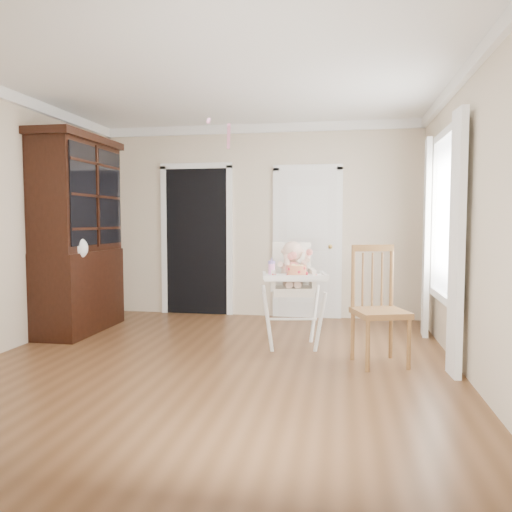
% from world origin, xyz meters
% --- Properties ---
extents(floor, '(5.00, 5.00, 0.00)m').
position_xyz_m(floor, '(0.00, 0.00, 0.00)').
color(floor, '#56361D').
rests_on(floor, ground).
extents(ceiling, '(5.00, 5.00, 0.00)m').
position_xyz_m(ceiling, '(0.00, 0.00, 2.70)').
color(ceiling, white).
rests_on(ceiling, wall_back).
extents(wall_back, '(4.50, 0.00, 4.50)m').
position_xyz_m(wall_back, '(0.00, 2.50, 1.35)').
color(wall_back, beige).
rests_on(wall_back, floor).
extents(wall_right, '(0.00, 5.00, 5.00)m').
position_xyz_m(wall_right, '(2.25, 0.00, 1.35)').
color(wall_right, beige).
rests_on(wall_right, floor).
extents(crown_molding, '(4.50, 5.00, 0.12)m').
position_xyz_m(crown_molding, '(0.00, 0.00, 2.64)').
color(crown_molding, white).
rests_on(crown_molding, ceiling).
extents(doorway, '(1.06, 0.05, 2.22)m').
position_xyz_m(doorway, '(-0.90, 2.48, 1.11)').
color(doorway, black).
rests_on(doorway, wall_back).
extents(closet_door, '(0.96, 0.09, 2.13)m').
position_xyz_m(closet_door, '(0.70, 2.48, 1.02)').
color(closet_door, white).
rests_on(closet_door, wall_back).
extents(window_right, '(0.13, 1.84, 2.30)m').
position_xyz_m(window_right, '(2.18, 0.80, 1.29)').
color(window_right, white).
rests_on(window_right, wall_right).
extents(high_chair, '(0.77, 0.90, 1.14)m').
position_xyz_m(high_chair, '(0.66, 0.79, 0.71)').
color(high_chair, white).
rests_on(high_chair, floor).
extents(baby, '(0.36, 0.27, 0.51)m').
position_xyz_m(baby, '(0.66, 0.81, 0.87)').
color(baby, beige).
rests_on(baby, high_chair).
extents(cake, '(0.24, 0.24, 0.11)m').
position_xyz_m(cake, '(0.73, 0.50, 0.85)').
color(cake, silver).
rests_on(cake, high_chair).
extents(sippy_cup, '(0.07, 0.07, 0.18)m').
position_xyz_m(sippy_cup, '(0.46, 0.65, 0.87)').
color(sippy_cup, '#FB99DB').
rests_on(sippy_cup, high_chair).
extents(china_cabinet, '(0.63, 1.40, 2.37)m').
position_xyz_m(china_cabinet, '(-1.99, 1.12, 1.19)').
color(china_cabinet, black).
rests_on(china_cabinet, floor).
extents(dining_chair, '(0.58, 0.58, 1.12)m').
position_xyz_m(dining_chair, '(1.53, 0.30, 0.52)').
color(dining_chair, brown).
rests_on(dining_chair, floor).
extents(streamer, '(0.15, 0.48, 0.15)m').
position_xyz_m(streamer, '(-0.15, 0.43, 2.36)').
color(streamer, pink).
rests_on(streamer, ceiling).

